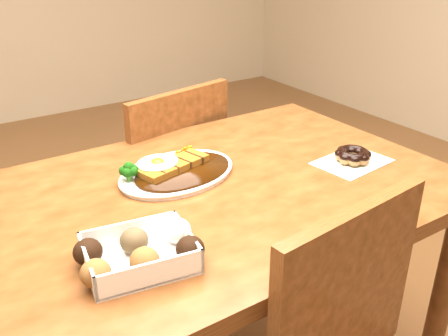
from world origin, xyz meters
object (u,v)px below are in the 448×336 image
table (215,221)px  katsu_curry_plate (175,170)px  donut_box (139,252)px  chair_far (161,189)px  pon_de_ring (353,156)px

table → katsu_curry_plate: 0.17m
table → donut_box: donut_box is taller
chair_far → pon_de_ring: size_ratio=4.08×
table → chair_far: 0.57m
katsu_curry_plate → donut_box: katsu_curry_plate is taller
chair_far → donut_box: size_ratio=3.62×
katsu_curry_plate → chair_far: bearing=69.1°
pon_de_ring → chair_far: bearing=114.1°
katsu_curry_plate → pon_de_ring: (0.44, -0.19, 0.00)m
table → chair_far: bearing=78.2°
chair_far → table: bearing=67.4°
katsu_curry_plate → pon_de_ring: size_ratio=1.64×
table → katsu_curry_plate: katsu_curry_plate is taller
katsu_curry_plate → pon_de_ring: 0.48m
donut_box → pon_de_ring: donut_box is taller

